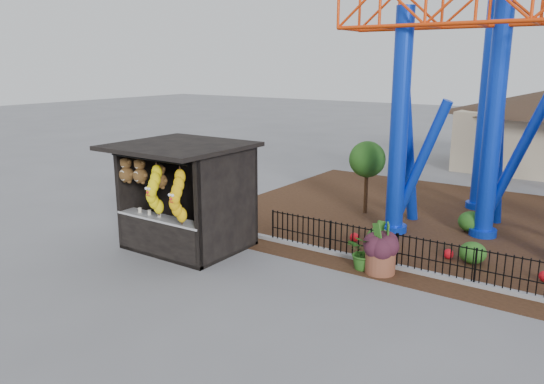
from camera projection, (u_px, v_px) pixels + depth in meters
The scene contains 9 objects.
ground at pixel (244, 282), 13.29m from camera, with size 120.00×120.00×0.00m, color slate.
mulch_bed at pixel (488, 229), 17.47m from camera, with size 18.00×12.00×0.02m, color #331E11.
curb at pixel (441, 277), 13.46m from camera, with size 18.00×0.18×0.12m, color gray.
prize_booth at pixel (181, 199), 15.30m from camera, with size 3.50×3.40×3.12m.
picket_fence at pixel (479, 268), 12.86m from camera, with size 12.20×0.06×1.00m, color black, non-canonical shape.
terracotta_planter at pixel (380, 261), 13.78m from camera, with size 0.78×0.78×0.66m, color brown.
planter_foliage at pixel (381, 238), 13.63m from camera, with size 0.70×0.70×0.64m, color #341520.
potted_plant at pixel (365, 252), 13.98m from camera, with size 0.87×0.75×0.97m, color #1A5619.
landscaping at pixel (481, 241), 15.40m from camera, with size 7.77×3.90×0.67m.
Camera 1 is at (7.61, -9.78, 5.35)m, focal length 35.00 mm.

